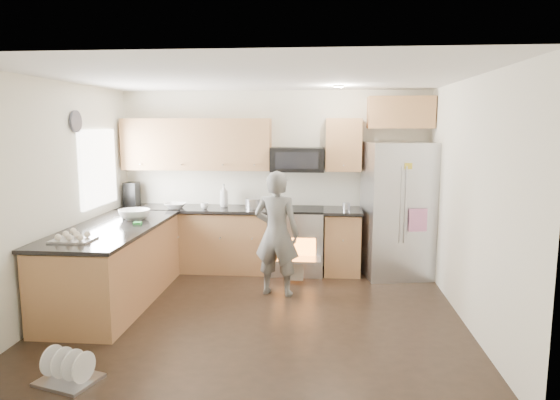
# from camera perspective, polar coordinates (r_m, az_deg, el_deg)

# --- Properties ---
(ground) EXTENTS (4.50, 4.50, 0.00)m
(ground) POSITION_cam_1_polar(r_m,az_deg,el_deg) (5.76, -2.61, -12.91)
(ground) COLOR black
(ground) RESTS_ON ground
(room_shell) EXTENTS (4.54, 4.04, 2.62)m
(room_shell) POSITION_cam_1_polar(r_m,az_deg,el_deg) (5.40, -3.09, 3.96)
(room_shell) COLOR silver
(room_shell) RESTS_ON ground
(back_cabinet_run) EXTENTS (4.45, 0.64, 2.50)m
(back_cabinet_run) POSITION_cam_1_polar(r_m,az_deg,el_deg) (7.26, -5.45, -0.52)
(back_cabinet_run) COLOR #A56F42
(back_cabinet_run) RESTS_ON ground
(peninsula) EXTENTS (0.96, 2.36, 1.05)m
(peninsula) POSITION_cam_1_polar(r_m,az_deg,el_deg) (6.30, -18.43, -6.99)
(peninsula) COLOR #A56F42
(peninsula) RESTS_ON ground
(stove_range) EXTENTS (0.76, 0.97, 1.79)m
(stove_range) POSITION_cam_1_polar(r_m,az_deg,el_deg) (7.16, 1.92, -2.97)
(stove_range) COLOR #B7B7BC
(stove_range) RESTS_ON ground
(refrigerator) EXTENTS (1.03, 0.86, 1.87)m
(refrigerator) POSITION_cam_1_polar(r_m,az_deg,el_deg) (7.12, 13.39, -1.12)
(refrigerator) COLOR #B7B7BC
(refrigerator) RESTS_ON ground
(person) EXTENTS (0.63, 0.47, 1.56)m
(person) POSITION_cam_1_polar(r_m,az_deg,el_deg) (6.18, -0.39, -3.84)
(person) COLOR slate
(person) RESTS_ON ground
(dish_rack) EXTENTS (0.55, 0.49, 0.29)m
(dish_rack) POSITION_cam_1_polar(r_m,az_deg,el_deg) (4.70, -23.02, -17.72)
(dish_rack) COLOR #B7B7BC
(dish_rack) RESTS_ON ground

